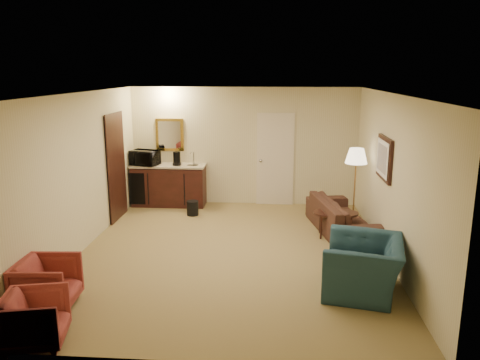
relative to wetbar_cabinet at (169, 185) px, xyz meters
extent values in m
plane|color=olive|center=(1.65, -2.72, -0.46)|extent=(6.00, 6.00, 0.00)
cube|color=beige|center=(1.65, 0.28, 0.84)|extent=(5.00, 0.02, 2.60)
cube|color=beige|center=(-0.85, -2.72, 0.84)|extent=(0.02, 6.00, 2.60)
cube|color=beige|center=(4.15, -2.72, 0.84)|extent=(0.02, 6.00, 2.60)
cube|color=white|center=(1.65, -2.72, 2.14)|extent=(5.00, 6.00, 0.02)
cube|color=beige|center=(2.35, 0.25, 0.56)|extent=(0.82, 0.06, 2.05)
cube|color=black|center=(-0.82, -1.02, 0.59)|extent=(0.06, 0.98, 2.10)
cube|color=gold|center=(0.00, 0.25, 1.09)|extent=(0.62, 0.04, 0.72)
cube|color=black|center=(4.11, -2.32, 1.09)|extent=(0.06, 0.90, 0.70)
cube|color=#3B1612|center=(0.00, 0.00, 0.00)|extent=(1.64, 0.58, 0.92)
imported|color=black|center=(3.60, -1.58, -0.05)|extent=(1.01, 2.18, 0.82)
imported|color=#1B3844|center=(3.55, -3.98, 0.04)|extent=(0.96, 1.27, 0.99)
imported|color=#9B3832|center=(-0.50, -4.72, -0.10)|extent=(0.69, 0.73, 0.71)
imported|color=#9B3832|center=(-0.25, -5.52, -0.13)|extent=(0.72, 0.75, 0.66)
cube|color=black|center=(3.45, -1.81, -0.23)|extent=(0.83, 0.58, 0.46)
cube|color=#B77F3D|center=(3.85, -1.28, 0.31)|extent=(0.43, 0.43, 1.55)
cylinder|color=black|center=(0.65, -0.72, -0.31)|extent=(0.32, 0.32, 0.30)
imported|color=black|center=(-0.50, -0.08, 0.66)|extent=(0.66, 0.48, 0.40)
cylinder|color=black|center=(0.21, -0.05, 0.61)|extent=(0.17, 0.17, 0.30)
camera|label=1|loc=(2.32, -9.96, 2.48)|focal=35.00mm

